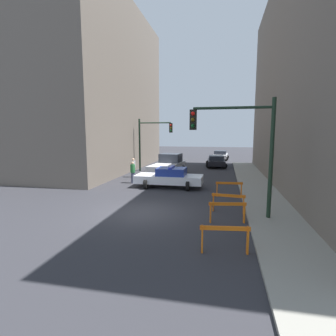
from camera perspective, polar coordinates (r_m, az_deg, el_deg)
name	(u,v)px	position (r m, az deg, el deg)	size (l,w,h in m)	color
ground_plane	(140,212)	(12.98, -6.02, -9.59)	(120.00, 120.00, 0.00)	#2D2D33
sidewalk_right	(276,220)	(12.58, 22.42, -10.43)	(2.40, 44.00, 0.12)	gray
building_corner_left	(72,91)	(30.58, -20.15, 15.42)	(14.00, 20.00, 16.38)	#6B6056
traffic_light_near	(244,140)	(11.94, 16.18, 5.87)	(3.64, 0.35, 5.20)	black
traffic_light_far	(150,137)	(26.17, -3.92, 6.71)	(3.44, 0.35, 5.20)	black
police_car	(170,177)	(18.45, 0.35, -2.04)	(4.70, 2.37, 1.52)	white
white_truck	(168,165)	(23.77, 0.01, 0.60)	(2.99, 5.57, 1.90)	silver
parked_car_near	(216,161)	(29.91, 10.44, 1.50)	(2.47, 4.41, 1.31)	black
parked_car_mid	(220,155)	(37.75, 11.34, 2.75)	(2.45, 4.40, 1.31)	silver
pedestrian_crossing	(133,172)	(20.20, -7.68, -0.86)	(0.40, 0.40, 1.66)	#474C66
pedestrian_corner	(133,167)	(22.82, -7.55, 0.13)	(0.38, 0.38, 1.66)	#474C66
barrier_front	(225,235)	(8.82, 12.28, -14.00)	(1.59, 0.35, 0.90)	orange
barrier_mid	(227,209)	(11.61, 12.82, -8.66)	(1.58, 0.43, 0.90)	orange
barrier_back	(228,200)	(13.10, 13.00, -6.79)	(1.60, 0.30, 0.90)	orange
barrier_corner	(229,187)	(16.25, 13.17, -3.97)	(1.60, 0.31, 0.90)	orange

